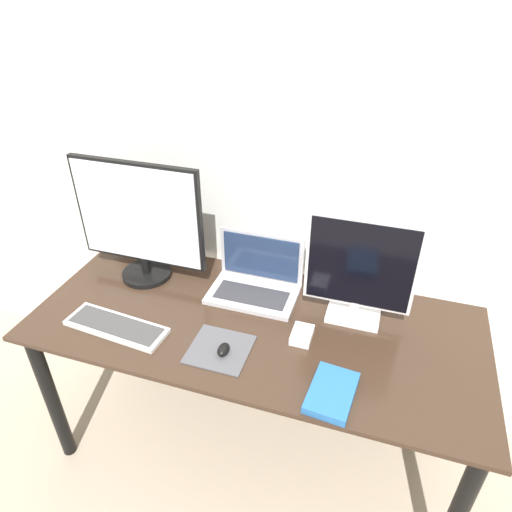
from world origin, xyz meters
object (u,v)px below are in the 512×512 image
(power_brick, at_px, (302,335))
(keyboard, at_px, (116,326))
(monitor_left, at_px, (139,221))
(mouse, at_px, (223,350))
(book, at_px, (332,392))
(monitor_right, at_px, (360,270))
(laptop, at_px, (256,279))

(power_brick, bearing_deg, keyboard, -166.43)
(monitor_left, bearing_deg, mouse, -34.92)
(mouse, distance_m, power_brick, 0.28)
(monitor_left, bearing_deg, book, -24.74)
(keyboard, bearing_deg, power_brick, 13.57)
(keyboard, bearing_deg, monitor_right, 22.41)
(monitor_right, relative_size, book, 1.97)
(monitor_left, xyz_separation_m, mouse, (0.48, -0.34, -0.24))
(laptop, distance_m, book, 0.59)
(book, relative_size, power_brick, 2.13)
(laptop, xyz_separation_m, keyboard, (-0.41, -0.38, -0.05))
(keyboard, bearing_deg, book, -4.45)
(monitor_left, height_order, book, monitor_left)
(keyboard, xyz_separation_m, mouse, (0.42, -0.00, 0.01))
(book, bearing_deg, keyboard, 175.55)
(keyboard, relative_size, book, 1.86)
(monitor_left, distance_m, mouse, 0.63)
(monitor_left, relative_size, laptop, 1.56)
(keyboard, height_order, book, book)
(monitor_left, relative_size, book, 2.56)
(monitor_right, relative_size, power_brick, 4.19)
(keyboard, xyz_separation_m, book, (0.80, -0.06, 0.00))
(book, bearing_deg, monitor_right, 88.37)
(power_brick, bearing_deg, laptop, 137.70)
(monitor_left, height_order, keyboard, monitor_left)
(laptop, bearing_deg, monitor_right, -6.19)
(laptop, height_order, power_brick, laptop)
(laptop, height_order, book, laptop)
(monitor_right, xyz_separation_m, keyboard, (-0.81, -0.34, -0.20))
(laptop, bearing_deg, keyboard, -137.60)
(keyboard, bearing_deg, monitor_left, 100.27)
(monitor_left, height_order, mouse, monitor_left)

